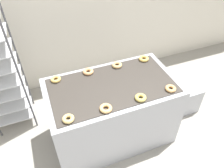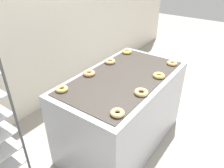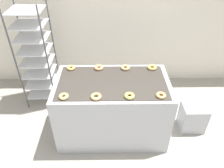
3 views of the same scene
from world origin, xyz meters
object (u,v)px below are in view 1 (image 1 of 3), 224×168
at_px(donut_far_midright, 117,65).
at_px(donut_far_right, 144,59).
at_px(donut_near_right, 171,89).
at_px(fryer_machine, 112,112).
at_px(donut_near_midright, 141,98).
at_px(donut_far_left, 56,79).
at_px(donut_near_left, 68,119).
at_px(donut_near_midleft, 106,108).
at_px(donut_far_midleft, 88,72).
at_px(glaze_bin, 186,98).

distance_m(donut_far_midright, donut_far_right, 0.38).
relative_size(donut_near_right, donut_far_right, 0.91).
bearing_deg(fryer_machine, donut_near_right, -27.97).
xyz_separation_m(donut_near_midright, donut_far_left, (-0.79, 0.64, -0.00)).
bearing_deg(donut_near_midright, donut_near_left, -179.90).
relative_size(donut_near_midleft, donut_near_midright, 1.05).
xyz_separation_m(donut_far_midright, donut_far_right, (0.38, 0.00, -0.00)).
bearing_deg(donut_near_midleft, donut_near_left, 179.11).
relative_size(donut_near_left, donut_near_midleft, 0.91).
bearing_deg(donut_far_left, donut_near_midleft, -59.02).
xyz_separation_m(donut_near_midleft, donut_far_right, (0.77, 0.65, 0.00)).
distance_m(donut_near_midright, donut_far_left, 1.02).
relative_size(donut_far_midright, donut_far_right, 0.99).
distance_m(donut_near_midleft, donut_far_midleft, 0.65).
relative_size(donut_near_midleft, donut_far_left, 1.09).
relative_size(donut_near_left, donut_far_midleft, 0.91).
height_order(glaze_bin, donut_far_midleft, donut_far_midleft).
distance_m(fryer_machine, glaze_bin, 1.27).
bearing_deg(donut_near_midleft, donut_far_right, 39.82).
distance_m(donut_near_right, donut_far_left, 1.33).
bearing_deg(donut_far_midright, donut_near_right, -58.11).
relative_size(donut_near_midright, donut_far_right, 0.94).
distance_m(donut_near_left, donut_far_midleft, 0.75).
relative_size(donut_near_midleft, donut_far_midright, 1.00).
height_order(glaze_bin, donut_far_midright, donut_far_midright).
distance_m(donut_near_right, donut_far_midright, 0.74).
xyz_separation_m(donut_far_left, donut_far_midleft, (0.40, -0.00, 0.00)).
height_order(donut_far_midleft, donut_far_midright, same).
height_order(fryer_machine, donut_near_right, donut_near_right).
relative_size(donut_far_left, donut_far_midright, 0.92).
relative_size(donut_near_midright, donut_near_right, 1.03).
bearing_deg(donut_far_right, donut_near_midright, -120.37).
bearing_deg(donut_near_right, donut_far_left, 151.55).
distance_m(donut_near_midleft, donut_near_midright, 0.40).
bearing_deg(fryer_machine, donut_far_right, 29.00).
bearing_deg(donut_near_right, donut_near_midright, -178.94).
distance_m(fryer_machine, donut_near_left, 0.82).
bearing_deg(fryer_machine, donut_near_midright, -57.31).
bearing_deg(donut_far_left, donut_near_right, -28.45).
height_order(donut_near_left, donut_far_midright, donut_far_midright).
bearing_deg(donut_near_midleft, donut_far_midleft, 89.25).
bearing_deg(donut_far_midleft, donut_near_midleft, -90.75).
distance_m(glaze_bin, donut_near_left, 2.00).
bearing_deg(fryer_machine, donut_near_midleft, -121.12).
distance_m(fryer_machine, donut_far_midleft, 0.62).
relative_size(fryer_machine, donut_far_left, 12.78).
xyz_separation_m(donut_near_midleft, donut_near_right, (0.78, 0.01, -0.00)).
distance_m(glaze_bin, donut_far_midleft, 1.63).
bearing_deg(donut_far_midright, donut_near_midright, -89.05).
relative_size(glaze_bin, donut_far_left, 3.56).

